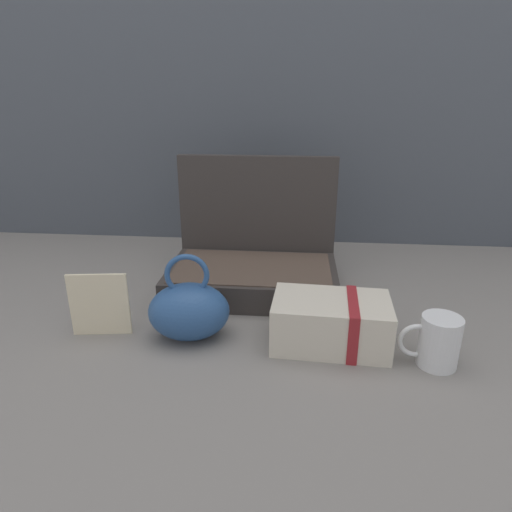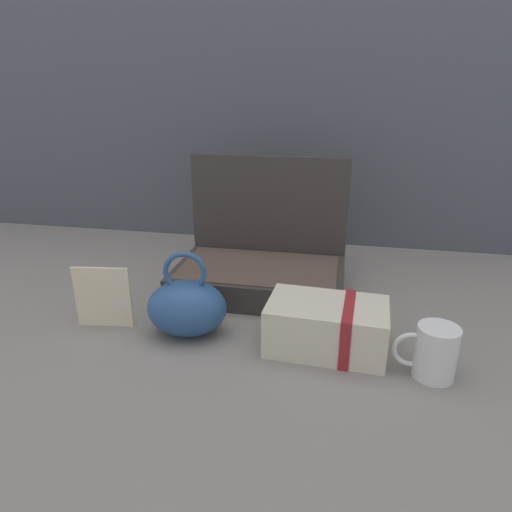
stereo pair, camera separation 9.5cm
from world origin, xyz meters
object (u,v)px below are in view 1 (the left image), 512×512
object	(u,v)px
cream_toiletry_bag	(332,322)
info_card_left	(99,305)
coffee_mug	(438,341)
open_suitcase	(254,259)
teal_pouch_handbag	(189,310)

from	to	relation	value
cream_toiletry_bag	info_card_left	size ratio (longest dim) A/B	1.75
coffee_mug	info_card_left	distance (m)	0.67
cream_toiletry_bag	info_card_left	world-z (taller)	info_card_left
open_suitcase	cream_toiletry_bag	size ratio (longest dim) A/B	1.76
teal_pouch_handbag	info_card_left	distance (m)	0.19
open_suitcase	teal_pouch_handbag	world-z (taller)	open_suitcase
teal_pouch_handbag	cream_toiletry_bag	bearing A→B (deg)	0.04
cream_toiletry_bag	coffee_mug	world-z (taller)	same
open_suitcase	coffee_mug	xyz separation A→B (m)	(0.37, -0.33, -0.02)
teal_pouch_handbag	coffee_mug	size ratio (longest dim) A/B	1.65
teal_pouch_handbag	cream_toiletry_bag	distance (m)	0.29
open_suitcase	cream_toiletry_bag	bearing A→B (deg)	-55.92
teal_pouch_handbag	cream_toiletry_bag	size ratio (longest dim) A/B	0.78
cream_toiletry_bag	open_suitcase	bearing A→B (deg)	124.08
cream_toiletry_bag	coffee_mug	xyz separation A→B (m)	(0.19, -0.06, 0.00)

